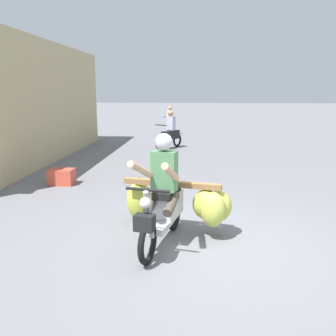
{
  "coord_description": "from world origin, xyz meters",
  "views": [
    {
      "loc": [
        -0.18,
        -4.83,
        2.15
      ],
      "look_at": [
        -0.65,
        0.97,
        0.9
      ],
      "focal_mm": 38.82,
      "sensor_mm": 36.0,
      "label": 1
    }
  ],
  "objects_px": {
    "motorbike_main_loaded": "(176,201)",
    "produce_crate": "(62,177)",
    "motorbike_distant_ahead_left": "(170,133)",
    "motorbike_distant_ahead_right": "(170,123)"
  },
  "relations": [
    {
      "from": "motorbike_main_loaded",
      "to": "produce_crate",
      "type": "xyz_separation_m",
      "value": [
        -2.83,
        2.87,
        -0.37
      ]
    },
    {
      "from": "motorbike_main_loaded",
      "to": "motorbike_distant_ahead_left",
      "type": "height_order",
      "value": "motorbike_main_loaded"
    },
    {
      "from": "motorbike_distant_ahead_left",
      "to": "motorbike_main_loaded",
      "type": "bearing_deg",
      "value": -85.15
    },
    {
      "from": "motorbike_distant_ahead_left",
      "to": "produce_crate",
      "type": "distance_m",
      "value": 5.97
    },
    {
      "from": "motorbike_distant_ahead_left",
      "to": "motorbike_distant_ahead_right",
      "type": "bearing_deg",
      "value": 94.33
    },
    {
      "from": "motorbike_main_loaded",
      "to": "produce_crate",
      "type": "bearing_deg",
      "value": 134.59
    },
    {
      "from": "produce_crate",
      "to": "motorbike_distant_ahead_left",
      "type": "bearing_deg",
      "value": 69.23
    },
    {
      "from": "motorbike_distant_ahead_right",
      "to": "motorbike_distant_ahead_left",
      "type": "bearing_deg",
      "value": -85.67
    },
    {
      "from": "motorbike_distant_ahead_left",
      "to": "produce_crate",
      "type": "relative_size",
      "value": 2.55
    },
    {
      "from": "motorbike_distant_ahead_left",
      "to": "motorbike_distant_ahead_right",
      "type": "height_order",
      "value": "same"
    }
  ]
}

